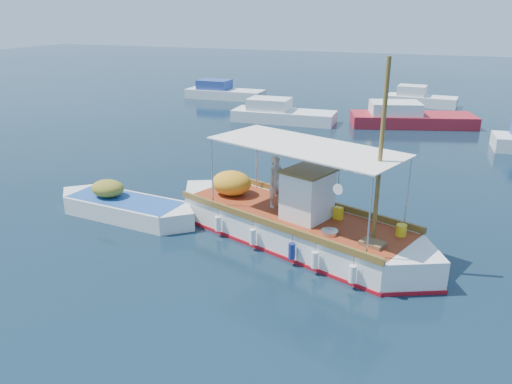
% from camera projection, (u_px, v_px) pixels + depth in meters
% --- Properties ---
extents(ground, '(160.00, 160.00, 0.00)m').
position_uv_depth(ground, '(274.00, 236.00, 17.31)').
color(ground, black).
rests_on(ground, ground).
extents(fishing_caique, '(10.02, 5.29, 6.47)m').
position_uv_depth(fishing_caique, '(292.00, 224.00, 16.92)').
color(fishing_caique, white).
rests_on(fishing_caique, ground).
extents(dinghy, '(6.22, 2.12, 1.52)m').
position_uv_depth(dinghy, '(124.00, 208.00, 18.93)').
color(dinghy, white).
rests_on(dinghy, ground).
extents(bg_boat_nw, '(7.23, 2.82, 1.80)m').
position_uv_depth(bg_boat_nw, '(281.00, 115.00, 34.88)').
color(bg_boat_nw, silver).
rests_on(bg_boat_nw, ground).
extents(bg_boat_n, '(8.55, 5.08, 1.80)m').
position_uv_depth(bg_boat_n, '(409.00, 119.00, 33.67)').
color(bg_boat_n, maroon).
rests_on(bg_boat_n, ground).
extents(bg_boat_far_w, '(6.93, 2.51, 1.80)m').
position_uv_depth(bg_boat_far_w, '(223.00, 93.00, 44.06)').
color(bg_boat_far_w, silver).
rests_on(bg_boat_far_w, ground).
extents(bg_boat_far_n, '(5.57, 2.32, 1.80)m').
position_uv_depth(bg_boat_far_n, '(419.00, 100.00, 40.75)').
color(bg_boat_far_n, silver).
rests_on(bg_boat_far_n, ground).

